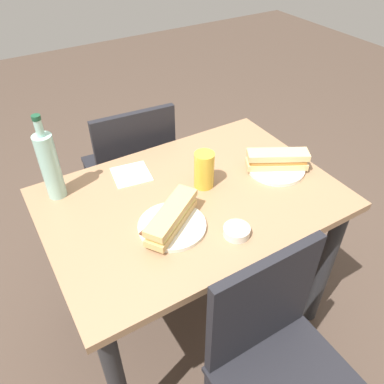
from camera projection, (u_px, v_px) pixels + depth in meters
ground_plane at (192, 311)px, 1.88m from camera, size 8.00×8.00×0.00m
dining_table at (192, 221)px, 1.50m from camera, size 1.07×0.74×0.73m
chair_far at (133, 170)px, 1.94m from camera, size 0.43×0.43×0.87m
chair_near at (277, 361)px, 1.18m from camera, size 0.40×0.40×0.87m
plate_near at (172, 226)px, 1.29m from camera, size 0.23×0.23×0.01m
baguette_sandwich_near at (172, 217)px, 1.26m from camera, size 0.25×0.20×0.07m
knife_near at (156, 221)px, 1.29m from camera, size 0.17×0.08×0.01m
plate_far at (276, 168)px, 1.54m from camera, size 0.23×0.23×0.01m
baguette_sandwich_far at (277, 159)px, 1.51m from camera, size 0.24×0.18×0.07m
knife_far at (271, 159)px, 1.57m from camera, size 0.17×0.07×0.01m
water_bottle at (50, 165)px, 1.34m from camera, size 0.07×0.07×0.33m
beer_glass at (204, 170)px, 1.42m from camera, size 0.08×0.08×0.14m
olive_bowl at (237, 231)px, 1.26m from camera, size 0.09×0.09×0.03m
paper_napkin at (131, 174)px, 1.52m from camera, size 0.16×0.16×0.00m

